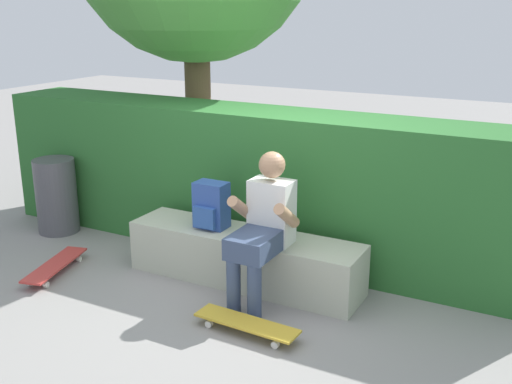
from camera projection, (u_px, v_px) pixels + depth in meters
name	position (u px, v px, depth m)	size (l,w,h in m)	color
ground_plane	(226.00, 296.00, 5.04)	(24.00, 24.00, 0.00)	gray
bench_main	(244.00, 257.00, 5.24)	(2.06, 0.49, 0.44)	#AFB29C
person_skater	(263.00, 224.00, 4.80)	(0.49, 0.62, 1.19)	white
skateboard_near_person	(247.00, 324.00, 4.45)	(0.81, 0.24, 0.09)	gold
skateboard_beside_bench	(55.00, 265.00, 5.44)	(0.40, 0.82, 0.09)	#BC3833
backpack_on_bench	(211.00, 206.00, 5.25)	(0.28, 0.23, 0.40)	#2D4C99
hedge_row	(252.00, 181.00, 5.84)	(5.48, 0.70, 1.36)	#29642B
trash_bin	(56.00, 196.00, 6.36)	(0.42, 0.42, 0.77)	#4C4C51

